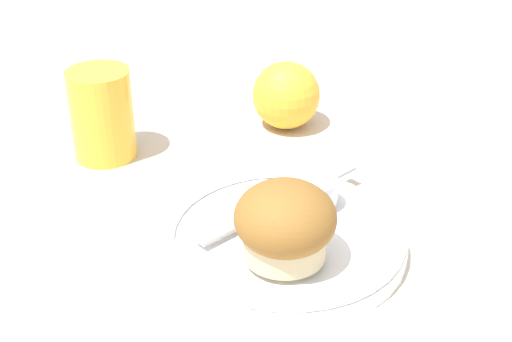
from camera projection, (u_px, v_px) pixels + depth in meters
The scene contains 8 objects.
ground_plane at pixel (286, 248), 0.64m from camera, with size 3.00×3.00×0.00m, color beige.
plate at pixel (288, 238), 0.64m from camera, with size 0.21×0.21×0.02m.
muffin at pixel (285, 224), 0.58m from camera, with size 0.08×0.08×0.07m.
cream_ramekin at pixel (313, 189), 0.67m from camera, with size 0.05×0.05×0.02m.
berry_pair at pixel (256, 203), 0.65m from camera, with size 0.03×0.02×0.02m.
butter_knife at pixel (281, 200), 0.67m from camera, with size 0.18×0.10×0.00m.
orange_fruit at pixel (286, 95), 0.84m from camera, with size 0.08×0.08×0.08m.
juice_glass at pixel (102, 114), 0.77m from camera, with size 0.07×0.07×0.10m.
Camera 1 is at (-0.17, -0.49, 0.38)m, focal length 50.00 mm.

